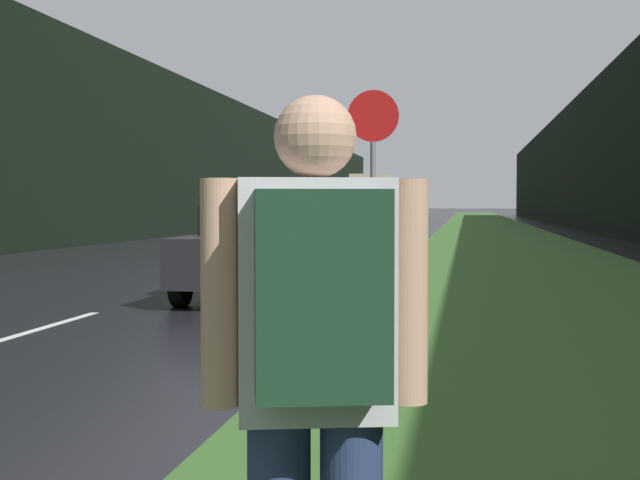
{
  "coord_description": "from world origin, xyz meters",
  "views": [
    {
      "loc": [
        5.1,
        1.9,
        1.52
      ],
      "look_at": [
        2.72,
        16.32,
        0.92
      ],
      "focal_mm": 50.0,
      "sensor_mm": 36.0,
      "label": 1
    }
  ],
  "objects_px": {
    "stop_sign": "(373,184)",
    "car_passing_near": "(255,252)",
    "hitchhiker_with_backpack": "(316,378)",
    "delivery_truck": "(372,199)",
    "car_passing_far": "(388,222)"
  },
  "relations": [
    {
      "from": "stop_sign",
      "to": "car_passing_near",
      "type": "distance_m",
      "value": 3.74
    },
    {
      "from": "hitchhiker_with_backpack",
      "to": "car_passing_near",
      "type": "height_order",
      "value": "hitchhiker_with_backpack"
    },
    {
      "from": "car_passing_near",
      "to": "delivery_truck",
      "type": "distance_m",
      "value": 51.38
    },
    {
      "from": "car_passing_near",
      "to": "car_passing_far",
      "type": "relative_size",
      "value": 0.85
    },
    {
      "from": "stop_sign",
      "to": "car_passing_near",
      "type": "relative_size",
      "value": 0.72
    },
    {
      "from": "car_passing_far",
      "to": "delivery_truck",
      "type": "relative_size",
      "value": 0.62
    },
    {
      "from": "stop_sign",
      "to": "car_passing_near",
      "type": "xyz_separation_m",
      "value": [
        -2.2,
        2.84,
        -1.02
      ]
    },
    {
      "from": "hitchhiker_with_backpack",
      "to": "delivery_truck",
      "type": "distance_m",
      "value": 63.12
    },
    {
      "from": "delivery_truck",
      "to": "car_passing_far",
      "type": "bearing_deg",
      "value": -82.47
    },
    {
      "from": "hitchhiker_with_backpack",
      "to": "delivery_truck",
      "type": "xyz_separation_m",
      "value": [
        -6.44,
        62.78,
        0.84
      ]
    },
    {
      "from": "stop_sign",
      "to": "hitchhiker_with_backpack",
      "type": "distance_m",
      "value": 8.76
    },
    {
      "from": "hitchhiker_with_backpack",
      "to": "car_passing_far",
      "type": "xyz_separation_m",
      "value": [
        -2.96,
        36.43,
        -0.3
      ]
    },
    {
      "from": "hitchhiker_with_backpack",
      "to": "car_passing_far",
      "type": "distance_m",
      "value": 36.55
    },
    {
      "from": "hitchhiker_with_backpack",
      "to": "car_passing_near",
      "type": "bearing_deg",
      "value": 90.03
    },
    {
      "from": "car_passing_far",
      "to": "hitchhiker_with_backpack",
      "type": "bearing_deg",
      "value": 94.64
    }
  ]
}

